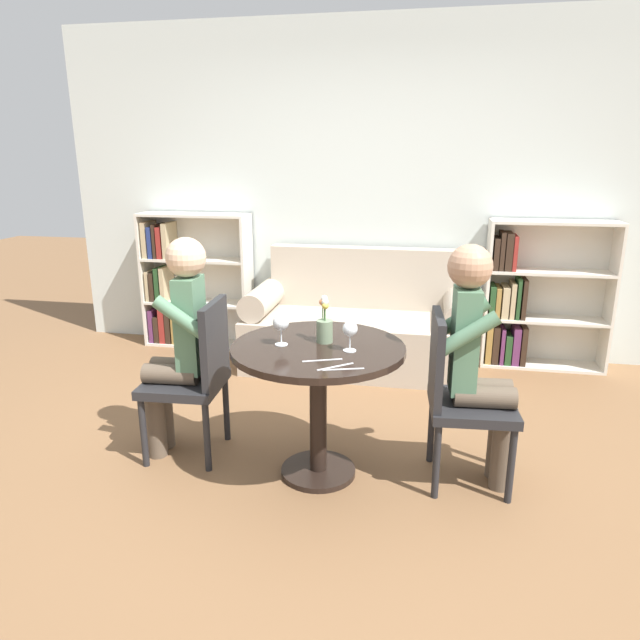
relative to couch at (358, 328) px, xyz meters
name	(u,v)px	position (x,y,z in m)	size (l,w,h in m)	color
ground_plane	(318,473)	(0.00, -1.70, -0.31)	(16.00, 16.00, 0.00)	brown
back_wall	(367,193)	(0.00, 0.42, 1.04)	(5.20, 0.05, 2.70)	silver
round_table	(318,374)	(0.00, -1.70, 0.26)	(0.88, 0.88, 0.73)	black
couch	(358,328)	(0.00, 0.00, 0.00)	(1.76, 0.80, 0.92)	#B7A893
bookshelf_left	(186,285)	(-1.58, 0.27, 0.23)	(0.95, 0.28, 1.17)	silver
bookshelf_right	(529,300)	(1.34, 0.27, 0.23)	(0.95, 0.28, 1.17)	silver
chair_left	(196,372)	(-0.71, -1.61, 0.18)	(0.44, 0.44, 0.90)	#232326
chair_right	(458,393)	(0.71, -1.63, 0.18)	(0.45, 0.45, 0.90)	#232326
person_left	(178,342)	(-0.79, -1.62, 0.36)	(0.43, 0.35, 1.24)	brown
person_right	(478,359)	(0.79, -1.62, 0.37)	(0.43, 0.36, 1.25)	brown
wine_glass_left	(281,323)	(-0.19, -1.73, 0.53)	(0.08, 0.08, 0.16)	white
wine_glass_right	(350,330)	(0.17, -1.75, 0.52)	(0.07, 0.07, 0.15)	white
flower_vase	(325,325)	(0.02, -1.64, 0.51)	(0.08, 0.08, 0.24)	gray
knife_left_setting	(335,367)	(0.13, -1.98, 0.42)	(0.15, 0.13, 0.00)	silver
fork_left_setting	(343,369)	(0.17, -2.01, 0.42)	(0.18, 0.07, 0.00)	silver
knife_right_setting	(322,360)	(0.06, -1.91, 0.42)	(0.18, 0.08, 0.00)	silver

